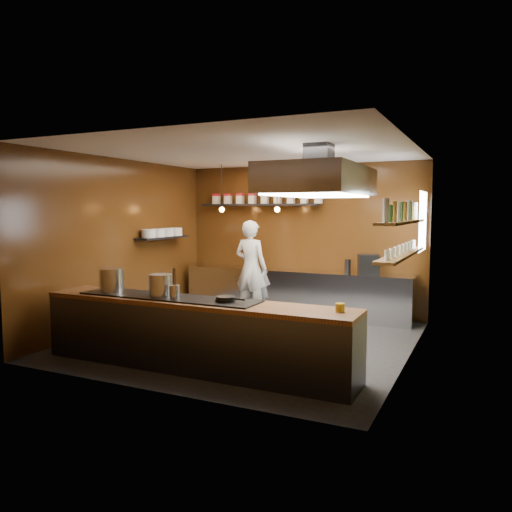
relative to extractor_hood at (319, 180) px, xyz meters
The scene contains 26 objects.
floor 2.85m from the extractor_hood, 162.90° to the left, with size 5.00×5.00×0.00m, color black.
back_wall 3.33m from the extractor_hood, 114.15° to the left, with size 5.00×5.00×0.00m, color #3C1F0B.
left_wall 3.95m from the extractor_hood, behind, with size 5.00×5.00×0.00m, color #3C1F0B.
right_wall 1.62m from the extractor_hood, 18.43° to the left, with size 5.00×5.00×0.00m, color brown.
ceiling 1.45m from the extractor_hood, 162.90° to the left, with size 5.00×5.00×0.00m, color silver.
window_pane 2.47m from the extractor_hood, 61.29° to the left, with size 1.00×1.00×0.00m, color white.
prep_counter 3.54m from the extractor_hood, 116.83° to the left, with size 4.60×0.65×0.90m, color silver.
pass_counter 2.70m from the extractor_hood, 137.38° to the right, with size 4.40×0.72×0.94m.
tin_shelf 3.54m from the extractor_hood, 128.56° to the left, with size 2.60×0.26×0.04m, color black.
plate_shelf 4.02m from the extractor_hood, 158.96° to the left, with size 0.30×1.40×0.04m, color black.
bottle_shelf_upper 1.38m from the extractor_hood, 33.94° to the left, with size 0.26×2.80×0.04m, color olive.
bottle_shelf_lower 1.64m from the extractor_hood, 33.94° to the left, with size 0.26×2.80×0.04m, color olive.
extractor_hood is the anchor object (origin of this frame).
pendant_left 3.44m from the extractor_hood, 142.13° to the left, with size 0.10×0.10×0.95m.
pendant_right 2.60m from the extractor_hood, 125.54° to the left, with size 0.10×0.10×0.95m.
storage_tins 3.44m from the extractor_hood, 126.60° to the left, with size 2.43×0.13×0.22m.
plate_stacks 3.99m from the extractor_hood, 158.96° to the left, with size 0.26×1.16×0.16m.
bottles 1.33m from the extractor_hood, 33.94° to the left, with size 0.06×2.66×0.24m.
wine_glasses 1.59m from the extractor_hood, 33.94° to the left, with size 0.07×2.37×0.13m.
stockpot_large 3.23m from the extractor_hood, 155.51° to the right, with size 0.34×0.34×0.33m, color #B1B4B8.
stockpot_small 2.60m from the extractor_hood, 146.00° to the right, with size 0.31×0.31×0.29m, color #B7BABE.
utensil_crock 2.49m from the extractor_hood, 140.38° to the right, with size 0.13×0.13×0.17m, color silver.
frying_pan 2.11m from the extractor_hood, 124.18° to the right, with size 0.43×0.26×0.06m.
butter_jar 2.00m from the extractor_hood, 60.16° to the right, with size 0.11×0.11×0.10m, color gold.
espresso_machine 2.90m from the extractor_hood, 86.30° to the left, with size 0.37×0.35×0.37m, color black.
chef 3.40m from the extractor_hood, 133.93° to the left, with size 0.69×0.45×1.89m, color silver.
Camera 1 is at (3.48, -7.07, 2.09)m, focal length 35.00 mm.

